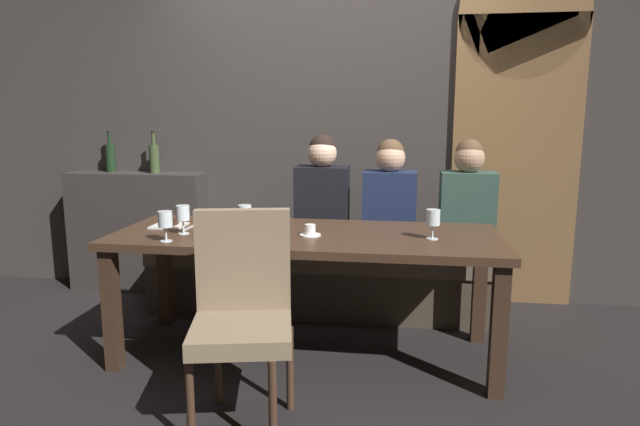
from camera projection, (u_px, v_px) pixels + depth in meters
ground at (307, 354)px, 3.28m from camera, size 9.00×9.00×0.00m
back_wall_tiled at (333, 102)px, 4.20m from camera, size 6.00×0.12×3.00m
arched_door at (517, 120)px, 3.96m from camera, size 0.90×0.05×2.55m
back_counter at (139, 231)px, 4.43m from camera, size 1.10×0.28×0.95m
dining_table at (306, 248)px, 3.16m from camera, size 2.20×0.84×0.74m
banquette_bench at (323, 282)px, 3.92m from camera, size 2.50×0.44×0.45m
chair_near_side at (242, 304)px, 2.50m from camera, size 0.52×0.52×0.98m
diner_redhead at (322, 197)px, 3.80m from camera, size 0.36×0.24×0.82m
diner_bearded at (389, 200)px, 3.77m from camera, size 0.36×0.24×0.79m
diner_far_end at (467, 202)px, 3.69m from camera, size 0.36×0.24×0.80m
wine_bottle_dark_red at (110, 157)px, 4.38m from camera, size 0.08×0.08×0.33m
wine_bottle_pale_label at (154, 158)px, 4.29m from camera, size 0.08×0.08×0.33m
wine_glass_near_left at (232, 221)px, 2.89m from camera, size 0.08×0.08×0.16m
wine_glass_end_right at (165, 221)px, 2.92m from camera, size 0.08×0.08×0.16m
wine_glass_center_front at (183, 214)px, 3.10m from camera, size 0.08×0.08×0.16m
wine_glass_center_back at (245, 214)px, 3.11m from camera, size 0.08×0.08×0.16m
wine_glass_end_left at (433, 219)px, 2.97m from camera, size 0.08×0.08×0.16m
espresso_cup at (310, 231)px, 3.07m from camera, size 0.12×0.12×0.06m
dessert_plate at (170, 224)px, 3.32m from camera, size 0.19×0.19×0.05m
fork_on_table at (189, 228)px, 3.27m from camera, size 0.02×0.17×0.01m
folded_napkin at (228, 231)px, 3.18m from camera, size 0.13×0.13×0.01m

